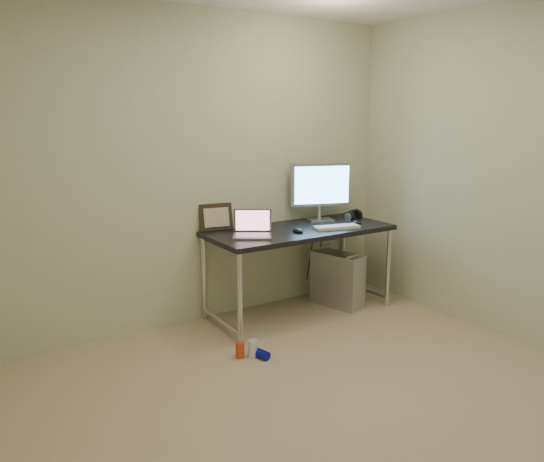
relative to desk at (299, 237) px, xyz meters
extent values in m
plane|color=tan|center=(-0.69, -1.40, -0.67)|extent=(3.50, 3.50, 0.00)
cube|color=beige|center=(-0.69, 0.35, 0.58)|extent=(3.50, 0.02, 2.50)
cube|color=beige|center=(1.06, -1.40, 0.58)|extent=(0.02, 3.50, 2.50)
cube|color=black|center=(0.00, 0.00, 0.06)|extent=(1.59, 0.69, 0.04)
cylinder|color=silver|center=(-0.75, -0.31, -0.32)|extent=(0.04, 0.04, 0.71)
cylinder|color=silver|center=(-0.75, 0.31, -0.32)|extent=(0.04, 0.04, 0.71)
cylinder|color=silver|center=(0.75, -0.31, -0.32)|extent=(0.04, 0.04, 0.71)
cylinder|color=silver|center=(0.75, 0.31, -0.32)|extent=(0.04, 0.04, 0.71)
cylinder|color=silver|center=(-0.75, 0.00, -0.59)|extent=(0.04, 0.61, 0.04)
cylinder|color=silver|center=(0.75, 0.00, -0.59)|extent=(0.04, 0.61, 0.04)
cube|color=#B9BABF|center=(0.39, -0.04, -0.43)|extent=(0.32, 0.50, 0.49)
cylinder|color=#ADAEB5|center=(0.39, -0.24, -0.17)|extent=(0.17, 0.07, 0.02)
cylinder|color=#ADAEB5|center=(0.39, 0.15, -0.17)|extent=(0.17, 0.07, 0.02)
cylinder|color=black|center=(0.34, 0.30, -0.27)|extent=(0.01, 0.16, 0.69)
cylinder|color=black|center=(0.43, 0.28, -0.29)|extent=(0.02, 0.11, 0.71)
cylinder|color=red|center=(-0.87, -0.50, -0.61)|extent=(0.08, 0.08, 0.11)
cylinder|color=silver|center=(-0.78, -0.54, -0.61)|extent=(0.09, 0.09, 0.13)
cylinder|color=#090CA1|center=(-0.74, -0.59, -0.64)|extent=(0.09, 0.13, 0.06)
cube|color=#ADAEB5|center=(-0.51, -0.07, 0.09)|extent=(0.37, 0.34, 0.02)
cube|color=gray|center=(-0.51, -0.07, 0.10)|extent=(0.32, 0.29, 0.00)
cube|color=gray|center=(-0.44, 0.03, 0.19)|extent=(0.28, 0.20, 0.19)
cube|color=#7F4D5A|center=(-0.44, 0.02, 0.19)|extent=(0.24, 0.17, 0.17)
cube|color=#ADAEB5|center=(0.35, 0.16, 0.09)|extent=(0.26, 0.22, 0.02)
cylinder|color=#ADAEB5|center=(0.35, 0.18, 0.16)|extent=(0.04, 0.04, 0.12)
cube|color=#ADAEB5|center=(0.35, 0.17, 0.41)|extent=(0.53, 0.21, 0.38)
cube|color=#5FA5F2|center=(0.35, 0.15, 0.41)|extent=(0.48, 0.17, 0.33)
cube|color=white|center=(0.26, -0.17, 0.09)|extent=(0.41, 0.21, 0.02)
ellipsoid|color=black|center=(0.54, -0.10, 0.10)|extent=(0.09, 0.12, 0.04)
ellipsoid|color=black|center=(-0.10, -0.12, 0.10)|extent=(0.09, 0.13, 0.04)
cylinder|color=black|center=(0.60, 0.07, 0.11)|extent=(0.06, 0.11, 0.10)
cylinder|color=black|center=(0.72, 0.07, 0.11)|extent=(0.06, 0.11, 0.10)
cube|color=black|center=(0.66, 0.07, 0.16)|extent=(0.13, 0.05, 0.01)
cube|color=black|center=(-0.63, 0.31, 0.19)|extent=(0.29, 0.12, 0.23)
cylinder|color=silver|center=(-0.42, 0.29, 0.13)|extent=(0.01, 0.01, 0.10)
cylinder|color=white|center=(-0.42, 0.29, 0.19)|extent=(0.05, 0.04, 0.04)
camera|label=1|loc=(-2.55, -3.56, 1.01)|focal=35.00mm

